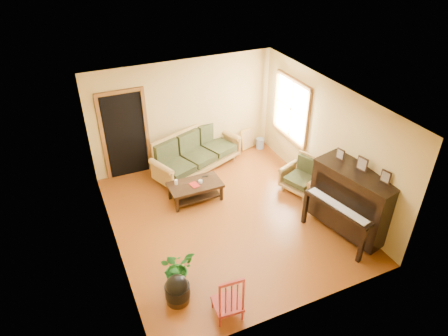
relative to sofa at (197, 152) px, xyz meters
name	(u,v)px	position (x,y,z in m)	size (l,w,h in m)	color
floor	(228,217)	(-0.10, -1.98, -0.48)	(5.00, 5.00, 0.00)	#602C0C
doorway	(125,136)	(-1.55, 0.50, 0.54)	(1.08, 0.16, 2.05)	black
window	(291,109)	(2.11, -0.68, 1.02)	(0.12, 1.36, 1.46)	white
sofa	(197,152)	(0.00, 0.00, 0.00)	(2.26, 0.95, 0.97)	olive
coffee_table	(195,192)	(-0.48, -1.12, -0.28)	(1.14, 0.62, 0.41)	black
armchair	(302,176)	(1.80, -1.78, -0.08)	(0.76, 0.80, 0.80)	olive
piano	(352,202)	(1.90, -3.29, 0.21)	(0.93, 1.58, 1.39)	black
footstool	(178,292)	(-1.71, -3.55, -0.29)	(0.41, 0.41, 0.39)	black
red_chair	(227,294)	(-1.08, -4.11, -0.03)	(0.43, 0.47, 0.91)	maroon
leaning_frame	(248,138)	(1.58, 0.44, -0.19)	(0.44, 0.10, 0.59)	gold
ceramic_crock	(260,143)	(1.90, 0.31, -0.35)	(0.22, 0.22, 0.27)	#375DA6
potted_plant	(177,269)	(-1.59, -3.19, -0.17)	(0.57, 0.49, 0.63)	#195A1B
book	(191,186)	(-0.59, -1.19, -0.06)	(0.16, 0.22, 0.02)	maroon
candle	(176,182)	(-0.85, -0.97, -0.01)	(0.07, 0.07, 0.11)	white
glass_jar	(200,181)	(-0.36, -1.13, -0.04)	(0.09, 0.09, 0.06)	silver
remote	(205,176)	(-0.19, -0.95, -0.06)	(0.14, 0.04, 0.01)	black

